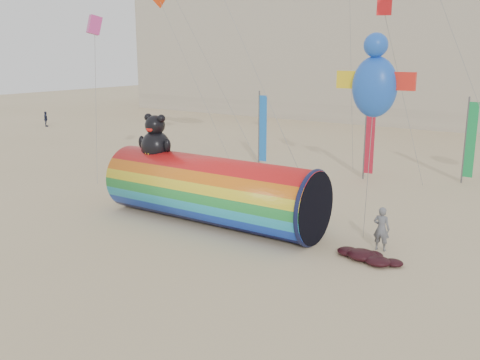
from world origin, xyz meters
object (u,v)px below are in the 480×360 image
Objects in this scene: hotel_building at (362,30)px; windsock_assembly at (211,188)px; fabric_bundle at (367,256)px; kite_handler at (381,229)px.

hotel_building reaches higher than windsock_assembly.
windsock_assembly is 4.08× the size of fabric_bundle.
hotel_building is 49.05m from fabric_bundle.
fabric_bundle is (7.75, -0.44, -1.46)m from windsock_assembly.
fabric_bundle is (-0.02, -1.37, -0.73)m from kite_handler.
windsock_assembly reaches higher than fabric_bundle.
kite_handler is (18.32, -43.00, -9.41)m from hotel_building.
windsock_assembly is 7.90m from fabric_bundle.
windsock_assembly is at bearing -76.50° from hotel_building.
hotel_building reaches higher than kite_handler.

